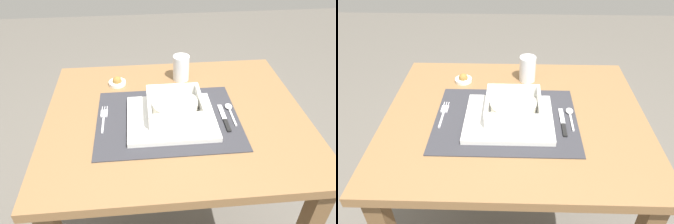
% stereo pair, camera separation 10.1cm
% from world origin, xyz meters
% --- Properties ---
extents(dining_table, '(0.84, 0.70, 0.73)m').
position_xyz_m(dining_table, '(0.00, 0.00, 0.61)').
color(dining_table, brown).
rests_on(dining_table, ground).
extents(placemat, '(0.45, 0.34, 0.00)m').
position_xyz_m(placemat, '(-0.03, -0.02, 0.73)').
color(placemat, '#2D2D33').
rests_on(placemat, dining_table).
extents(serving_plate, '(0.27, 0.24, 0.02)m').
position_xyz_m(serving_plate, '(-0.02, -0.03, 0.74)').
color(serving_plate, white).
rests_on(serving_plate, placemat).
extents(porridge_bowl, '(0.17, 0.17, 0.05)m').
position_xyz_m(porridge_bowl, '(-0.01, -0.01, 0.77)').
color(porridge_bowl, white).
rests_on(porridge_bowl, serving_plate).
extents(fork, '(0.02, 0.14, 0.00)m').
position_xyz_m(fork, '(-0.23, 0.00, 0.74)').
color(fork, silver).
rests_on(fork, placemat).
extents(spoon, '(0.02, 0.11, 0.01)m').
position_xyz_m(spoon, '(0.18, 0.00, 0.74)').
color(spoon, silver).
rests_on(spoon, placemat).
extents(butter_knife, '(0.01, 0.14, 0.01)m').
position_xyz_m(butter_knife, '(0.15, -0.05, 0.74)').
color(butter_knife, black).
rests_on(butter_knife, placemat).
extents(drinking_glass, '(0.06, 0.06, 0.09)m').
position_xyz_m(drinking_glass, '(0.04, 0.22, 0.78)').
color(drinking_glass, white).
rests_on(drinking_glass, dining_table).
extents(condiment_saucer, '(0.06, 0.06, 0.03)m').
position_xyz_m(condiment_saucer, '(-0.19, 0.21, 0.74)').
color(condiment_saucer, white).
rests_on(condiment_saucer, dining_table).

